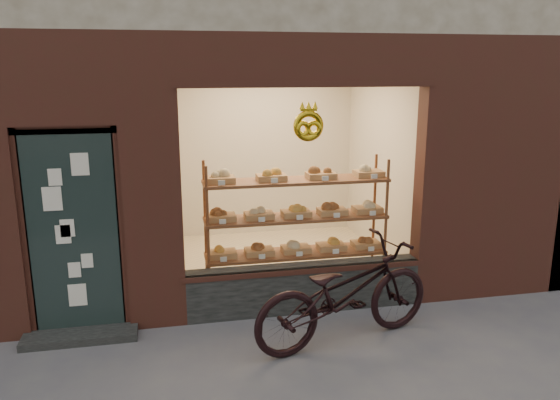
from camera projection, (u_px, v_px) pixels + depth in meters
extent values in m
cube|color=black|center=(304.00, 288.00, 6.31)|extent=(2.70, 0.25, 0.55)
cube|color=#1F2C2B|center=(74.00, 234.00, 5.56)|extent=(0.90, 0.04, 2.15)
cube|color=black|center=(81.00, 336.00, 5.66)|extent=(1.15, 0.35, 0.08)
torus|color=gold|center=(308.00, 126.00, 5.76)|extent=(0.33, 0.07, 0.33)
cube|color=brown|center=(295.00, 291.00, 6.76)|extent=(2.20, 0.45, 0.04)
cube|color=brown|center=(296.00, 253.00, 6.64)|extent=(2.20, 0.45, 0.03)
cube|color=brown|center=(296.00, 218.00, 6.54)|extent=(2.20, 0.45, 0.04)
cube|color=brown|center=(296.00, 181.00, 6.43)|extent=(2.20, 0.45, 0.04)
cylinder|color=brown|center=(208.00, 240.00, 6.18)|extent=(0.04, 0.04, 1.70)
cylinder|color=brown|center=(386.00, 229.00, 6.60)|extent=(0.04, 0.04, 1.70)
cylinder|color=brown|center=(206.00, 230.00, 6.55)|extent=(0.04, 0.04, 1.70)
cylinder|color=brown|center=(374.00, 220.00, 6.97)|extent=(0.04, 0.04, 1.70)
cube|color=#AF7841|center=(222.00, 254.00, 6.45)|extent=(0.34, 0.24, 0.07)
sphere|color=#AF6B30|center=(222.00, 247.00, 6.43)|extent=(0.11, 0.11, 0.11)
cube|color=silver|center=(224.00, 259.00, 6.28)|extent=(0.07, 0.01, 0.05)
cube|color=#AF7841|center=(259.00, 251.00, 6.54)|extent=(0.34, 0.24, 0.07)
sphere|color=brown|center=(259.00, 245.00, 6.52)|extent=(0.11, 0.11, 0.11)
cube|color=silver|center=(262.00, 257.00, 6.37)|extent=(0.07, 0.01, 0.05)
cube|color=#AF7841|center=(296.00, 249.00, 6.63)|extent=(0.34, 0.24, 0.07)
sphere|color=tan|center=(296.00, 242.00, 6.61)|extent=(0.11, 0.11, 0.11)
cube|color=silver|center=(299.00, 254.00, 6.46)|extent=(0.07, 0.01, 0.05)
cube|color=#AF7841|center=(331.00, 247.00, 6.72)|extent=(0.34, 0.24, 0.07)
sphere|color=#AF6B30|center=(331.00, 240.00, 6.70)|extent=(0.11, 0.11, 0.11)
cube|color=silver|center=(336.00, 251.00, 6.55)|extent=(0.07, 0.01, 0.05)
cube|color=#AF7841|center=(366.00, 244.00, 6.81)|extent=(0.34, 0.24, 0.07)
sphere|color=brown|center=(366.00, 238.00, 6.79)|extent=(0.11, 0.11, 0.11)
cube|color=silver|center=(371.00, 249.00, 6.63)|extent=(0.08, 0.01, 0.05)
cube|color=#AF7841|center=(221.00, 217.00, 6.35)|extent=(0.34, 0.24, 0.07)
sphere|color=brown|center=(221.00, 210.00, 6.33)|extent=(0.11, 0.11, 0.11)
cube|color=silver|center=(223.00, 222.00, 6.17)|extent=(0.07, 0.01, 0.06)
cube|color=#AF7841|center=(259.00, 215.00, 6.44)|extent=(0.34, 0.24, 0.07)
sphere|color=tan|center=(259.00, 208.00, 6.42)|extent=(0.11, 0.11, 0.11)
cube|color=silver|center=(262.00, 220.00, 6.26)|extent=(0.07, 0.01, 0.06)
cube|color=#AF7841|center=(296.00, 213.00, 6.52)|extent=(0.34, 0.24, 0.07)
sphere|color=#AF6B30|center=(296.00, 206.00, 6.50)|extent=(0.11, 0.11, 0.11)
cube|color=silver|center=(300.00, 217.00, 6.35)|extent=(0.07, 0.01, 0.06)
cube|color=#AF7841|center=(332.00, 211.00, 6.61)|extent=(0.34, 0.24, 0.07)
sphere|color=brown|center=(332.00, 205.00, 6.59)|extent=(0.11, 0.11, 0.11)
cube|color=silver|center=(337.00, 215.00, 6.44)|extent=(0.07, 0.01, 0.06)
cube|color=#AF7841|center=(367.00, 209.00, 6.70)|extent=(0.34, 0.24, 0.07)
sphere|color=tan|center=(367.00, 203.00, 6.68)|extent=(0.11, 0.11, 0.11)
cube|color=silver|center=(373.00, 213.00, 6.53)|extent=(0.08, 0.01, 0.06)
cube|color=#AF7841|center=(220.00, 180.00, 6.24)|extent=(0.34, 0.24, 0.07)
sphere|color=tan|center=(220.00, 172.00, 6.22)|extent=(0.11, 0.11, 0.11)
cube|color=silver|center=(222.00, 183.00, 6.06)|extent=(0.07, 0.01, 0.06)
cube|color=#AF7841|center=(271.00, 177.00, 6.36)|extent=(0.34, 0.24, 0.07)
sphere|color=#AF6B30|center=(271.00, 170.00, 6.34)|extent=(0.11, 0.11, 0.11)
cube|color=silver|center=(274.00, 181.00, 6.18)|extent=(0.08, 0.01, 0.06)
cube|color=#AF7841|center=(321.00, 175.00, 6.48)|extent=(0.34, 0.24, 0.07)
sphere|color=brown|center=(321.00, 168.00, 6.46)|extent=(0.11, 0.11, 0.11)
cube|color=silver|center=(325.00, 178.00, 6.30)|extent=(0.07, 0.01, 0.06)
cube|color=#AF7841|center=(369.00, 173.00, 6.60)|extent=(0.34, 0.24, 0.07)
sphere|color=tan|center=(369.00, 167.00, 6.58)|extent=(0.11, 0.11, 0.11)
cube|color=silver|center=(374.00, 176.00, 6.42)|extent=(0.08, 0.01, 0.06)
imported|color=black|center=(345.00, 293.00, 5.51)|extent=(2.14, 1.21, 1.06)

